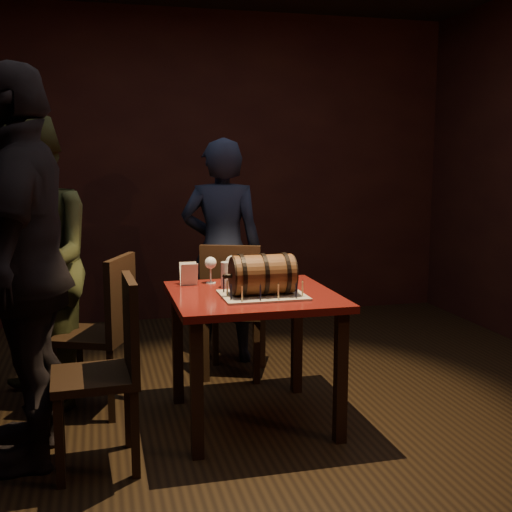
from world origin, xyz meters
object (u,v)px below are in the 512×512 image
chair_back (233,303)px  person_left_front (25,268)px  chair_left_front (111,362)px  person_back (222,251)px  wine_glass_left (211,264)px  wine_glass_right (262,263)px  pub_table (253,312)px  barrel_cake (262,275)px  person_left_rear (31,264)px  wine_glass_mid (232,263)px  pint_of_ale (227,275)px  chair_left_rear (106,325)px

chair_back → person_left_front: person_left_front is taller
chair_left_front → person_back: 1.74m
wine_glass_left → wine_glass_right: 0.31m
wine_glass_right → chair_back: (-0.09, 0.43, -0.35)m
wine_glass_left → person_back: size_ratio=0.10×
pub_table → chair_left_front: size_ratio=0.97×
pub_table → barrel_cake: bearing=-74.4°
pub_table → person_left_front: person_left_front is taller
pub_table → person_left_rear: 1.33m
pub_table → wine_glass_mid: 0.40m
pub_table → pint_of_ale: size_ratio=6.00×
person_back → chair_back: bearing=104.1°
chair_left_front → person_left_rear: size_ratio=0.53×
pint_of_ale → pub_table: bearing=-57.1°
wine_glass_right → wine_glass_left: bearing=176.4°
wine_glass_mid → pint_of_ale: size_ratio=1.07×
chair_left_rear → person_back: size_ratio=0.57×
wine_glass_left → person_left_front: 1.11m
wine_glass_right → barrel_cake: bearing=-104.3°
chair_left_front → person_back: person_back is taller
wine_glass_mid → chair_left_front: 1.06m
wine_glass_left → wine_glass_right: size_ratio=1.00×
barrel_cake → pint_of_ale: size_ratio=2.61×
wine_glass_right → chair_back: bearing=101.8°
chair_back → wine_glass_right: bearing=-78.2°
barrel_cake → pint_of_ale: (-0.14, 0.27, -0.05)m
wine_glass_right → pint_of_ale: wine_glass_right is taller
chair_back → chair_left_front: 1.36m
wine_glass_right → person_left_rear: 1.36m
pub_table → pint_of_ale: pint_of_ale is taller
barrel_cake → wine_glass_mid: bearing=100.4°
person_back → wine_glass_mid: bearing=98.5°
pint_of_ale → person_left_rear: bearing=163.5°
person_left_front → person_left_rear: bearing=-171.3°
pub_table → wine_glass_right: bearing=66.4°
chair_back → barrel_cake: bearing=-90.8°
chair_left_front → wine_glass_left: bearing=47.3°
pub_table → chair_left_front: 0.87m
wine_glass_right → person_left_front: bearing=-160.1°
person_left_front → wine_glass_left: bearing=121.9°
pint_of_ale → chair_left_front: 0.90m
wine_glass_left → person_left_front: size_ratio=0.08×
chair_left_front → person_left_rear: 1.00m
person_back → person_left_front: bearing=62.9°
wine_glass_left → chair_back: size_ratio=0.17×
wine_glass_right → chair_back: size_ratio=0.17×
barrel_cake → chair_back: 0.90m
chair_back → person_back: size_ratio=0.57×
barrel_cake → chair_left_front: bearing=-163.8°
pint_of_ale → person_back: 1.00m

